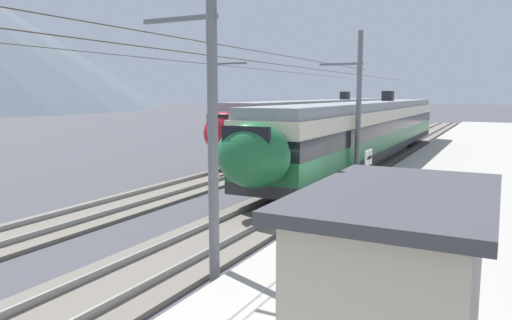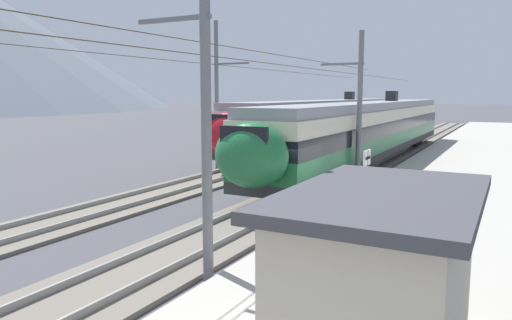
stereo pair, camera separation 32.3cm
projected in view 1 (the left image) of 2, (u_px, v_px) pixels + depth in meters
The scene contains 15 objects.
ground_plane at pixel (309, 216), 17.20m from camera, with size 400.00×400.00×0.00m, color #424247.
platform_slab at pixel (446, 227), 15.10m from camera, with size 120.00×7.84×0.36m, color #A39E93.
track_near at pixel (272, 210), 17.87m from camera, with size 120.00×3.00×0.28m.
track_far at pixel (155, 196), 20.35m from camera, with size 120.00×3.00×0.28m.
train_near_platform at pixel (368, 128), 29.89m from camera, with size 32.53×2.96×4.27m.
train_far_track at pixel (325, 120), 39.06m from camera, with size 32.75×3.01×4.27m.
catenary_mast_west at pixel (208, 100), 10.71m from camera, with size 38.75×1.99×8.11m.
catenary_mast_mid at pixel (356, 108), 21.39m from camera, with size 38.75×1.99×7.07m.
catenary_mast_far_side at pixel (216, 93), 27.53m from camera, with size 38.75×2.26×8.44m.
platform_sign at pixel (368, 167), 15.76m from camera, with size 0.70×0.08×2.16m.
passenger_walking at pixel (380, 228), 10.95m from camera, with size 0.53×0.22×1.69m.
handbag_beside_passenger at pixel (381, 254), 11.65m from camera, with size 0.32×0.18×0.38m.
potted_plant_platform_edge at pixel (361, 202), 16.03m from camera, with size 0.42×0.42×0.71m.
potted_plant_by_shelter at pixel (343, 233), 12.42m from camera, with size 0.58×0.58×0.76m.
platform_shelter at pixel (396, 282), 6.71m from camera, with size 4.03×2.43×2.69m.
Camera 1 is at (-15.78, -5.99, 4.33)m, focal length 33.75 mm.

